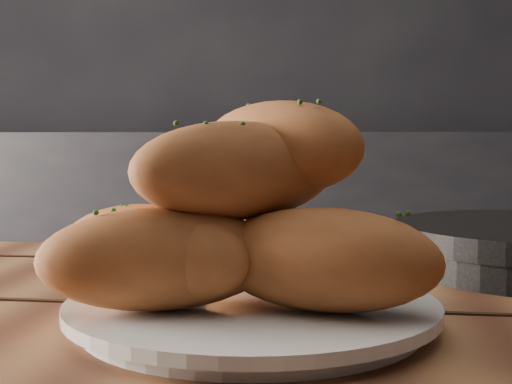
# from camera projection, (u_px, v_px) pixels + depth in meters

# --- Properties ---
(back_wall) EXTENTS (4.00, 0.04, 2.70)m
(back_wall) POSITION_uv_depth(u_px,v_px,m) (211.00, 16.00, 2.74)
(back_wall) COLOR black
(back_wall) RESTS_ON ground
(counter) EXTENTS (2.80, 0.60, 0.90)m
(counter) POSITION_uv_depth(u_px,v_px,m) (195.00, 261.00, 2.51)
(counter) COLOR black
(counter) RESTS_ON ground
(plate) EXTENTS (0.25, 0.25, 0.02)m
(plate) POSITION_uv_depth(u_px,v_px,m) (252.00, 312.00, 0.48)
(plate) COLOR silver
(plate) RESTS_ON table
(bread_rolls) EXTENTS (0.28, 0.23, 0.14)m
(bread_rolls) POSITION_uv_depth(u_px,v_px,m) (233.00, 222.00, 0.48)
(bread_rolls) COLOR #AA5D2F
(bread_rolls) RESTS_ON plate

